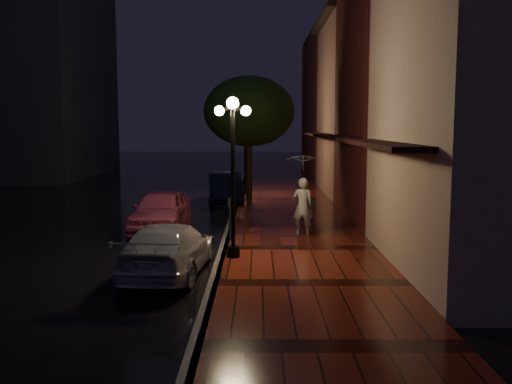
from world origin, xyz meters
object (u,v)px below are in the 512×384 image
(streetlamp_near, at_px, (233,167))
(navy_car, at_px, (225,188))
(streetlamp_far, at_px, (245,147))
(silver_car, at_px, (168,249))
(pink_car, at_px, (161,210))
(street_tree, at_px, (249,114))
(woman_with_umbrella, at_px, (303,182))
(parking_meter, at_px, (230,215))

(streetlamp_near, relative_size, navy_car, 0.98)
(streetlamp_far, distance_m, silver_car, 15.41)
(streetlamp_near, relative_size, pink_car, 1.00)
(street_tree, distance_m, woman_with_umbrella, 8.46)
(streetlamp_far, height_order, navy_car, streetlamp_far)
(streetlamp_far, xyz_separation_m, silver_car, (-1.58, -15.21, -1.95))
(parking_meter, bearing_deg, street_tree, 97.94)
(streetlamp_near, height_order, silver_car, streetlamp_near)
(woman_with_umbrella, bearing_deg, navy_car, -55.82)
(navy_car, bearing_deg, pink_car, -110.40)
(pink_car, distance_m, woman_with_umbrella, 5.26)
(silver_car, xyz_separation_m, woman_with_umbrella, (3.70, 4.28, 1.25))
(streetlamp_far, xyz_separation_m, parking_meter, (-0.20, -11.75, -1.65))
(silver_car, relative_size, parking_meter, 3.39)
(streetlamp_near, xyz_separation_m, street_tree, (0.26, 10.99, 1.64))
(streetlamp_far, relative_size, woman_with_umbrella, 1.63)
(street_tree, bearing_deg, navy_car, 137.35)
(street_tree, height_order, silver_car, street_tree)
(streetlamp_near, distance_m, woman_with_umbrella, 3.80)
(street_tree, relative_size, pink_car, 1.35)
(street_tree, bearing_deg, streetlamp_near, -91.35)
(parking_meter, bearing_deg, silver_car, -100.74)
(streetlamp_near, relative_size, street_tree, 0.74)
(silver_car, distance_m, woman_with_umbrella, 5.79)
(street_tree, height_order, pink_car, street_tree)
(streetlamp_far, xyz_separation_m, woman_with_umbrella, (2.12, -10.93, -0.70))
(streetlamp_near, relative_size, silver_car, 0.97)
(streetlamp_far, xyz_separation_m, street_tree, (0.26, -3.01, 1.64))
(streetlamp_far, relative_size, street_tree, 0.74)
(pink_car, bearing_deg, street_tree, 66.76)
(streetlamp_near, bearing_deg, navy_car, 94.49)
(street_tree, distance_m, parking_meter, 9.35)
(pink_car, bearing_deg, parking_meter, -41.12)
(navy_car, relative_size, parking_meter, 3.35)
(parking_meter, bearing_deg, streetlamp_near, -73.98)
(streetlamp_far, height_order, pink_car, streetlamp_far)
(woman_with_umbrella, height_order, parking_meter, woman_with_umbrella)
(streetlamp_far, relative_size, parking_meter, 3.27)
(streetlamp_near, distance_m, navy_car, 12.29)
(streetlamp_near, relative_size, streetlamp_far, 1.00)
(street_tree, height_order, parking_meter, street_tree)
(pink_car, bearing_deg, streetlamp_near, -57.18)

